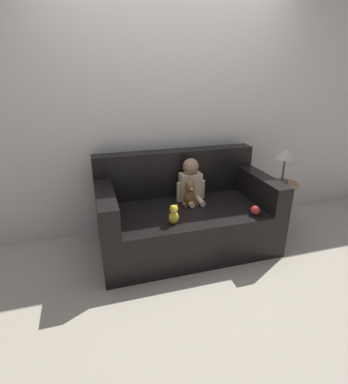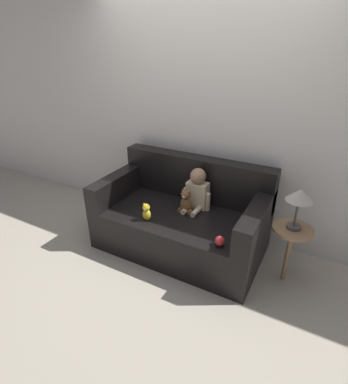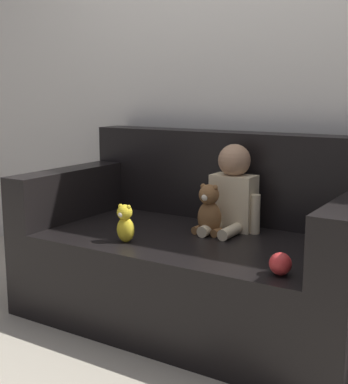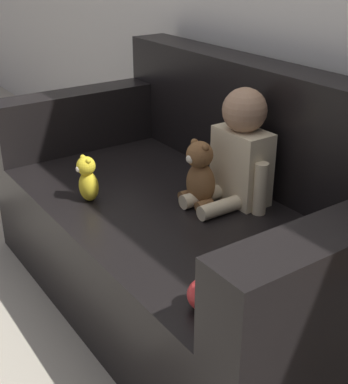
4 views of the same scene
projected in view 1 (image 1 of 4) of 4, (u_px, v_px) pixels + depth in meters
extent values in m
plane|color=#B7AD99|center=(186.00, 245.00, 3.09)|extent=(12.00, 12.00, 0.00)
cube|color=silver|center=(170.00, 110.00, 3.09)|extent=(8.00, 0.05, 2.60)
cube|color=black|center=(186.00, 227.00, 3.01)|extent=(1.69, 0.93, 0.44)
cube|color=black|center=(175.00, 172.00, 3.17)|extent=(1.69, 0.18, 0.48)
cube|color=black|center=(105.00, 204.00, 2.67)|extent=(0.16, 0.93, 0.27)
cube|color=black|center=(257.00, 186.00, 3.08)|extent=(0.16, 0.93, 0.27)
cube|color=beige|center=(190.00, 186.00, 3.06)|extent=(0.22, 0.13, 0.28)
sphere|color=#A37A5B|center=(191.00, 166.00, 2.98)|extent=(0.16, 0.16, 0.16)
cylinder|color=beige|center=(190.00, 202.00, 2.96)|extent=(0.05, 0.17, 0.05)
cylinder|color=beige|center=(200.00, 201.00, 2.99)|extent=(0.05, 0.17, 0.05)
cylinder|color=beige|center=(179.00, 192.00, 3.03)|extent=(0.05, 0.05, 0.19)
cylinder|color=beige|center=(202.00, 189.00, 3.10)|extent=(0.05, 0.05, 0.19)
ellipsoid|color=brown|center=(190.00, 197.00, 2.94)|extent=(0.12, 0.10, 0.16)
sphere|color=brown|center=(190.00, 187.00, 2.89)|extent=(0.10, 0.10, 0.10)
sphere|color=brown|center=(187.00, 183.00, 2.87)|extent=(0.03, 0.03, 0.03)
sphere|color=brown|center=(193.00, 183.00, 2.89)|extent=(0.03, 0.03, 0.03)
sphere|color=beige|center=(191.00, 189.00, 2.86)|extent=(0.03, 0.03, 0.03)
cylinder|color=brown|center=(185.00, 205.00, 2.93)|extent=(0.04, 0.06, 0.04)
cylinder|color=brown|center=(195.00, 203.00, 2.96)|extent=(0.04, 0.06, 0.04)
ellipsoid|color=yellow|center=(174.00, 217.00, 2.59)|extent=(0.09, 0.07, 0.12)
sphere|color=yellow|center=(174.00, 209.00, 2.55)|extent=(0.07, 0.07, 0.07)
sphere|color=yellow|center=(171.00, 206.00, 2.54)|extent=(0.02, 0.02, 0.02)
sphere|color=yellow|center=(176.00, 206.00, 2.55)|extent=(0.02, 0.02, 0.02)
sphere|color=beige|center=(175.00, 211.00, 2.53)|extent=(0.02, 0.02, 0.02)
sphere|color=red|center=(255.00, 210.00, 2.76)|extent=(0.09, 0.09, 0.09)
cylinder|color=#93704C|center=(281.00, 184.00, 3.19)|extent=(0.35, 0.35, 0.02)
cylinder|color=#93704C|center=(278.00, 208.00, 3.30)|extent=(0.04, 0.04, 0.54)
cylinder|color=#4C4742|center=(282.00, 182.00, 3.18)|extent=(0.12, 0.12, 0.03)
cylinder|color=#4C4742|center=(284.00, 170.00, 3.13)|extent=(0.02, 0.02, 0.24)
cone|color=#B7B2A3|center=(286.00, 154.00, 3.07)|extent=(0.22, 0.22, 0.10)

